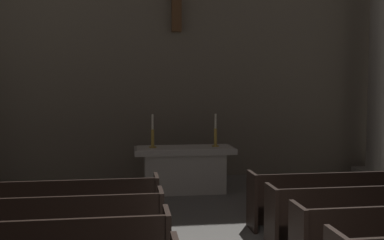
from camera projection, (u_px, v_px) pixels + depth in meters
pew_left_row_3 at (33, 229)px, 5.86m from camera, size 3.43×0.50×0.95m
pew_left_row_4 at (47, 209)px, 6.85m from camera, size 3.43×0.50×0.95m
pew_right_row_3 at (383, 215)px, 6.54m from camera, size 3.43×0.50×0.95m
pew_right_row_4 at (349, 198)px, 7.53m from camera, size 3.43×0.50×0.95m
altar at (184, 168)px, 9.92m from camera, size 2.20×0.90×1.01m
candlestick_left at (153, 137)px, 9.77m from camera, size 0.16×0.16×0.73m
candlestick_right at (215, 136)px, 9.96m from camera, size 0.16×0.16×0.73m
apse_with_cross at (175, 11)px, 11.46m from camera, size 11.74×0.49×8.57m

